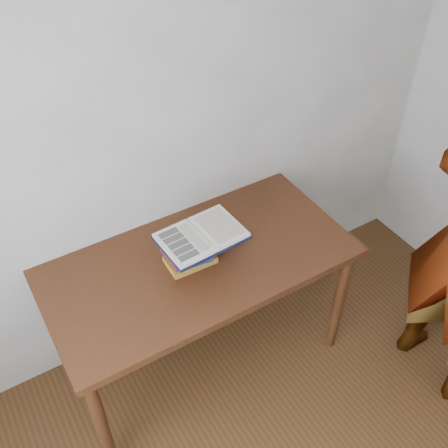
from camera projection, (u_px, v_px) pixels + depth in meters
desk at (199, 273)px, 2.61m from camera, size 1.51×0.75×0.81m
book_stack at (190, 251)px, 2.48m from camera, size 0.25×0.19×0.16m
open_book at (201, 236)px, 2.42m from camera, size 0.40×0.29×0.03m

